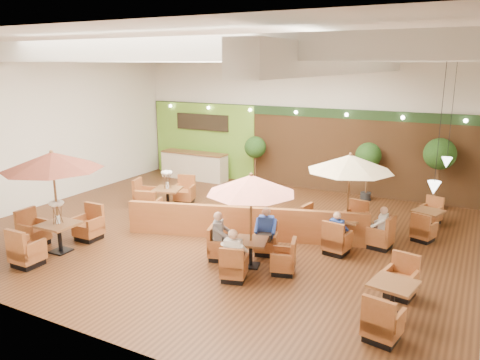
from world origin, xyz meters
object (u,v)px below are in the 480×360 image
Objects in this scene: service_counter at (194,166)px; topiary_2 at (439,157)px; table_3 at (161,197)px; diner_3 at (337,228)px; table_2 at (349,182)px; topiary_1 at (368,158)px; topiary_0 at (255,149)px; diner_4 at (381,223)px; booth_divider at (245,223)px; diner_1 at (266,227)px; diner_2 at (220,231)px; table_1 at (251,203)px; table_5 at (427,221)px; diner_0 at (234,249)px; table_4 at (392,300)px; table_0 at (52,180)px.

topiary_2 is (9.75, 0.20, 1.26)m from service_counter.
table_3 is 3.93× the size of diner_3.
table_2 reaches higher than topiary_1.
table_2 is 6.56m from table_3.
diner_4 is (5.99, -4.48, -0.79)m from topiary_0.
diner_1 is at bearing -53.59° from booth_divider.
table_2 is 3.14× the size of diner_2.
service_counter is 1.08× the size of table_3.
topiary_1 is (-0.52, 4.48, -0.16)m from table_2.
table_1 is 1.02× the size of table_5.
topiary_0 is 7.22m from diner_1.
diner_0 is 1.13× the size of diner_3.
table_4 is 8.13m from topiary_2.
diner_2 reaches higher than diner_0.
diner_2 is 1.13× the size of diner_4.
diner_4 is at bearing 104.16° from diner_2.
table_3 is at bearing -148.45° from table_5.
topiary_1 is 2.68× the size of diner_0.
table_0 reaches higher than topiary_1.
table_3 is 1.13× the size of topiary_2.
table_0 is at bearing -165.21° from table_4.
diner_3 is (-1.85, -5.41, -1.12)m from topiary_2.
topiary_1 is (2.11, 5.59, 1.12)m from booth_divider.
service_counter is at bearing 92.87° from table_3.
table_1 is at bearing 135.73° from diner_4.
diner_2 is (5.40, -6.97, 0.18)m from service_counter.
table_4 is (9.80, -7.79, -0.23)m from service_counter.
diner_2 is (-4.40, -4.66, 0.44)m from table_5.
table_3 is at bearing -37.45° from diner_1.
topiary_0 reaches higher than table_5.
diner_1 is at bearing -37.26° from table_3.
diner_4 is at bearing -160.91° from diner_1.
diner_3 is (7.90, -5.21, 0.14)m from service_counter.
table_0 reaches higher than diner_0.
table_0 is 5.65m from diner_1.
table_3 reaches higher than diner_2.
table_2 is at bearing -83.43° from topiary_1.
table_2 reaches higher than table_5.
table_0 reaches higher than table_1.
booth_divider is at bearing 105.88° from table_1.
service_counter is 1.17× the size of table_4.
topiary_2 is (1.85, 4.48, 0.09)m from table_2.
topiary_0 is (-6.96, 7.99, 1.17)m from table_4.
diner_3 is 0.98× the size of diner_4.
topiary_1 is (5.92, 4.45, 1.14)m from table_3.
topiary_1 is at bearing 140.56° from diner_2.
diner_2 is (-4.40, 0.82, 0.41)m from table_4.
topiary_2 reaches higher than diner_1.
booth_divider is 3.98m from table_3.
topiary_0 is (1.38, 4.45, 1.06)m from table_3.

